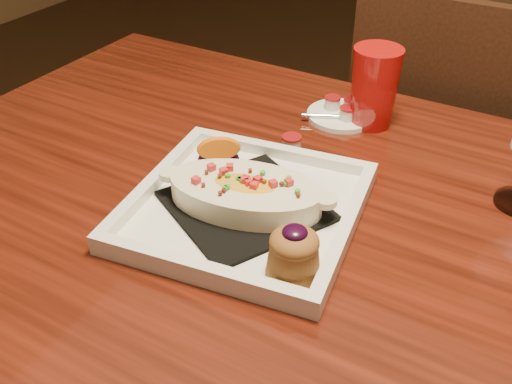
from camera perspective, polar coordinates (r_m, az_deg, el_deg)
The scene contains 6 objects.
table at distance 0.85m, azimuth 8.43°, elevation -9.06°, with size 1.50×0.90×0.75m.
chair_far at distance 1.43m, azimuth 17.86°, elevation 2.62°, with size 0.42×0.42×0.93m.
plate at distance 0.79m, azimuth -0.72°, elevation -1.24°, with size 0.35×0.35×0.08m.
saucer at distance 1.06m, azimuth 8.47°, elevation 7.82°, with size 0.12×0.12×0.08m.
creamer_loose at distance 0.95m, azimuth 3.58°, elevation 4.92°, with size 0.03×0.03×0.03m.
red_tumbler at distance 1.02m, azimuth 11.74°, elevation 10.18°, with size 0.08×0.08×0.14m, color red.
Camera 1 is at (0.19, -0.58, 1.25)m, focal length 40.00 mm.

